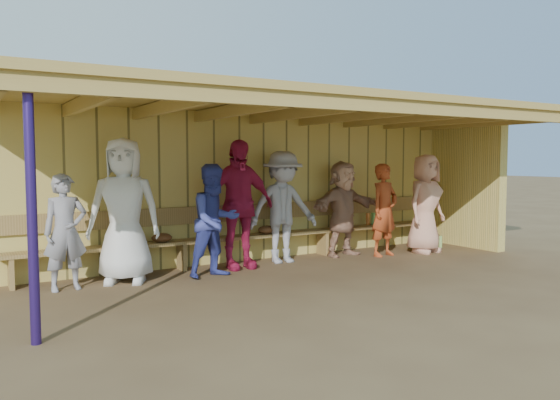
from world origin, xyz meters
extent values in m
plane|color=brown|center=(0.00, 0.00, 0.00)|extent=(90.00, 90.00, 0.00)
imported|color=gray|center=(-3.00, 0.62, 0.74)|extent=(0.57, 0.40, 1.48)
imported|color=white|center=(-2.24, 0.68, 0.98)|extent=(1.13, 0.96, 1.95)
imported|color=#38419A|center=(-1.06, 0.36, 0.80)|extent=(0.86, 0.71, 1.60)
imported|color=#B41C46|center=(-0.51, 0.75, 0.98)|extent=(1.17, 0.53, 1.96)
imported|color=#9D9CA5|center=(0.33, 0.81, 0.89)|extent=(1.23, 0.80, 1.79)
imported|color=tan|center=(1.53, 0.81, 0.82)|extent=(1.56, 0.65, 1.63)
imported|color=#AA401B|center=(2.13, 0.43, 0.79)|extent=(0.63, 0.46, 1.58)
imported|color=#DF9C7D|center=(3.00, 0.33, 0.87)|extent=(0.94, 0.70, 1.75)
cube|color=#D3BB5A|center=(0.00, 1.35, 1.20)|extent=(8.60, 0.20, 2.40)
cube|color=#D3BB5A|center=(4.20, 0.45, 1.20)|extent=(0.20, 1.62, 2.40)
cube|color=#B29649|center=(0.00, 0.00, 2.45)|extent=(8.80, 3.20, 0.10)
cube|color=#B29649|center=(0.00, -1.50, 2.32)|extent=(8.80, 0.10, 0.18)
cube|color=#B29649|center=(-2.85, 0.00, 2.31)|extent=(0.08, 3.00, 0.16)
cube|color=#B29649|center=(-1.90, 0.00, 2.31)|extent=(0.08, 3.00, 0.16)
cube|color=#B29649|center=(-0.95, 0.00, 2.31)|extent=(0.08, 3.00, 0.16)
cube|color=#B29649|center=(0.00, 0.00, 2.31)|extent=(0.08, 3.00, 0.16)
cube|color=#B29649|center=(0.95, 0.00, 2.31)|extent=(0.08, 3.00, 0.16)
cube|color=#B29649|center=(1.90, 0.00, 2.31)|extent=(0.08, 3.00, 0.16)
cube|color=#B29649|center=(2.85, 0.00, 2.31)|extent=(0.08, 3.00, 0.16)
cube|color=#B29649|center=(3.80, 0.00, 2.31)|extent=(0.08, 3.00, 0.16)
cylinder|color=navy|center=(-3.60, -1.40, 1.20)|extent=(0.09, 0.09, 2.40)
cube|color=#A07E44|center=(0.00, 1.06, 0.42)|extent=(7.60, 0.32, 0.05)
cube|color=#A07E44|center=(0.00, 1.22, 0.80)|extent=(7.60, 0.04, 0.26)
cube|color=#A07E44|center=(-3.60, 1.06, 0.20)|extent=(0.06, 0.29, 0.40)
cube|color=#A07E44|center=(-1.29, 1.06, 0.20)|extent=(0.06, 0.29, 0.40)
cube|color=#A07E44|center=(1.29, 1.06, 0.20)|extent=(0.06, 0.29, 0.40)
cube|color=#A07E44|center=(3.60, 1.06, 0.20)|extent=(0.06, 0.29, 0.40)
cylinder|color=gold|center=(3.32, 0.86, 0.40)|extent=(0.13, 0.41, 0.80)
sphere|color=orange|center=(3.37, 0.86, 0.04)|extent=(0.08, 0.08, 0.08)
ellipsoid|color=#593319|center=(-2.28, 1.01, 0.52)|extent=(0.30, 0.24, 0.14)
ellipsoid|color=#593319|center=(-1.61, 1.01, 0.52)|extent=(0.30, 0.24, 0.14)
ellipsoid|color=#593319|center=(0.14, 1.01, 0.52)|extent=(0.30, 0.24, 0.14)
cylinder|color=#7BD56A|center=(2.47, 1.11, 0.56)|extent=(0.07, 0.07, 0.22)
cylinder|color=orange|center=(2.34, 1.11, 0.56)|extent=(0.07, 0.07, 0.22)
cylinder|color=#95C261|center=(3.65, 0.56, 0.11)|extent=(0.07, 0.07, 0.22)
camera|label=1|loc=(-4.17, -6.64, 1.66)|focal=35.00mm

